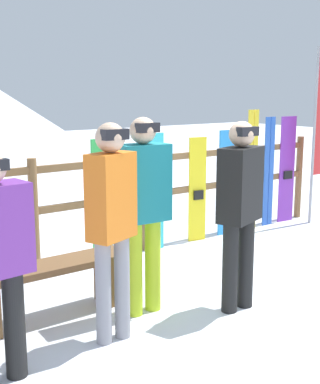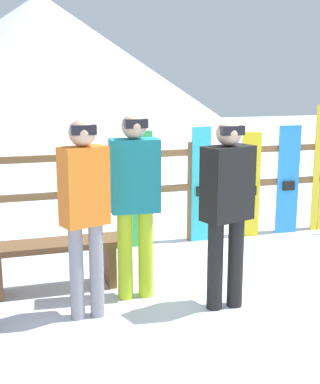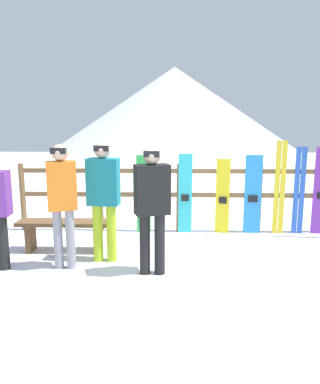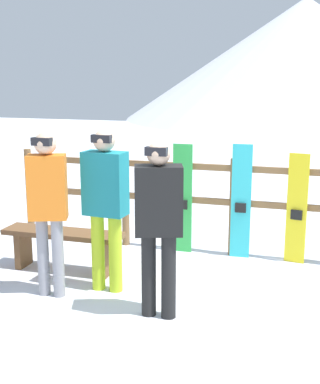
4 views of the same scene
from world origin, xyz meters
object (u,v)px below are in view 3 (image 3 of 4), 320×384
at_px(person_teal, 104,193).
at_px(snowboard_blue, 253,195).
at_px(person_black, 152,202).
at_px(ski_pair_yellow, 280,188).
at_px(snowboard_cyan, 185,194).
at_px(snowboard_yellow, 223,197).
at_px(bench, 64,229).
at_px(person_orange, 62,196).
at_px(ski_pair_blue, 299,191).
at_px(snowboard_green, 144,194).

relative_size(person_teal, snowboard_blue, 1.21).
height_order(person_black, ski_pair_yellow, person_black).
xyz_separation_m(snowboard_cyan, snowboard_yellow, (0.69, -0.00, -0.04)).
bearing_deg(bench, person_black, -30.44).
distance_m(person_orange, snowboard_yellow, 3.04).
bearing_deg(ski_pair_blue, bench, -164.69).
bearing_deg(ski_pair_yellow, snowboard_blue, -179.59).
xyz_separation_m(snowboard_cyan, snowboard_blue, (1.24, -0.00, -0.01)).
xyz_separation_m(snowboard_green, snowboard_cyan, (0.77, 0.00, 0.01)).
relative_size(bench, person_teal, 0.83).
height_order(bench, ski_pair_yellow, ski_pair_yellow).
bearing_deg(snowboard_blue, snowboard_yellow, -179.99).
bearing_deg(person_teal, ski_pair_blue, 24.29).
relative_size(snowboard_cyan, ski_pair_blue, 0.92).
xyz_separation_m(bench, snowboard_yellow, (2.64, 1.10, 0.32)).
height_order(person_black, snowboard_green, person_black).
relative_size(person_teal, snowboard_yellow, 1.27).
relative_size(bench, snowboard_yellow, 1.06).
distance_m(snowboard_blue, ski_pair_yellow, 0.50).
height_order(person_teal, snowboard_blue, person_teal).
distance_m(snowboard_yellow, snowboard_blue, 0.55).
height_order(person_black, snowboard_cyan, person_black).
relative_size(person_orange, person_teal, 0.99).
distance_m(snowboard_cyan, ski_pair_blue, 2.07).
bearing_deg(person_teal, bench, 151.48).
relative_size(person_orange, snowboard_cyan, 1.19).
bearing_deg(snowboard_yellow, snowboard_cyan, 179.99).
bearing_deg(ski_pair_yellow, person_black, -138.73).
height_order(person_orange, person_black, person_orange).
bearing_deg(ski_pair_blue, snowboard_green, -179.93).
bearing_deg(person_black, snowboard_green, 97.69).
bearing_deg(ski_pair_yellow, snowboard_green, -179.92).
bearing_deg(person_orange, person_black, -7.14).
bearing_deg(snowboard_blue, person_black, -131.80).
height_order(snowboard_green, snowboard_yellow, snowboard_green).
bearing_deg(person_orange, ski_pair_blue, 25.18).
relative_size(snowboard_green, snowboard_blue, 0.99).
height_order(snowboard_green, ski_pair_yellow, ski_pair_yellow).
height_order(person_black, ski_pair_blue, person_black).
distance_m(snowboard_cyan, snowboard_blue, 1.24).
relative_size(bench, snowboard_blue, 1.01).
distance_m(person_orange, ski_pair_yellow, 3.90).
distance_m(person_teal, person_black, 0.86).
bearing_deg(ski_pair_yellow, person_teal, -153.18).
bearing_deg(bench, person_teal, -28.52).
relative_size(person_orange, ski_pair_blue, 1.09).
xyz_separation_m(person_orange, snowboard_blue, (2.98, 1.79, -0.32)).
xyz_separation_m(snowboard_yellow, ski_pair_yellow, (1.03, 0.00, 0.17)).
height_order(person_orange, snowboard_cyan, person_orange).
bearing_deg(person_teal, snowboard_yellow, 37.77).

